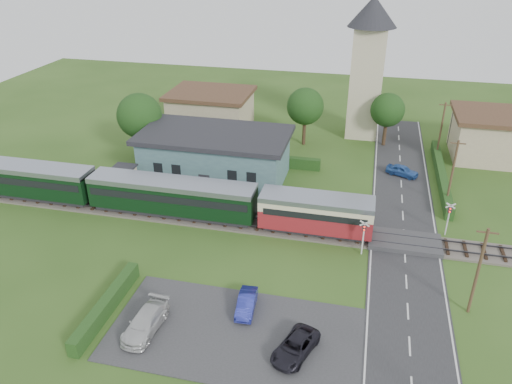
% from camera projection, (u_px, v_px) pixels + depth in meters
% --- Properties ---
extents(ground, '(120.00, 120.00, 0.00)m').
position_uv_depth(ground, '(288.00, 242.00, 43.89)').
color(ground, '#2D4C19').
extents(railway_track, '(76.00, 3.20, 0.49)m').
position_uv_depth(railway_track, '(291.00, 229.00, 45.57)').
color(railway_track, '#4C443D').
rests_on(railway_track, ground).
extents(road, '(6.00, 70.00, 0.05)m').
position_uv_depth(road, '(405.00, 257.00, 41.85)').
color(road, '#28282B').
rests_on(road, ground).
extents(car_park, '(17.00, 9.00, 0.08)m').
position_uv_depth(car_park, '(235.00, 333.00, 33.83)').
color(car_park, '#333335').
rests_on(car_park, ground).
extents(crossing_deck, '(6.20, 3.40, 0.45)m').
position_uv_depth(crossing_deck, '(405.00, 242.00, 43.48)').
color(crossing_deck, '#333335').
rests_on(crossing_deck, ground).
extents(platform, '(30.00, 3.00, 0.45)m').
position_uv_depth(platform, '(199.00, 200.00, 50.31)').
color(platform, gray).
rests_on(platform, ground).
extents(equipment_hut, '(2.30, 2.30, 2.55)m').
position_uv_depth(equipment_hut, '(124.00, 178.00, 51.23)').
color(equipment_hut, beige).
rests_on(equipment_hut, platform).
extents(station_building, '(16.00, 9.00, 5.30)m').
position_uv_depth(station_building, '(215.00, 155.00, 54.16)').
color(station_building, '#42606A').
rests_on(station_building, ground).
extents(train, '(43.20, 2.90, 3.40)m').
position_uv_depth(train, '(141.00, 192.00, 47.58)').
color(train, '#232328').
rests_on(train, ground).
extents(church_tower, '(6.00, 6.00, 17.60)m').
position_uv_depth(church_tower, '(368.00, 58.00, 62.30)').
color(church_tower, beige).
rests_on(church_tower, ground).
extents(house_west, '(10.80, 8.80, 5.50)m').
position_uv_depth(house_west, '(211.00, 111.00, 67.22)').
color(house_west, tan).
rests_on(house_west, ground).
extents(house_east, '(8.80, 8.80, 5.50)m').
position_uv_depth(house_east, '(489.00, 135.00, 59.24)').
color(house_east, tan).
rests_on(house_east, ground).
extents(hedge_carpark, '(0.80, 9.00, 1.20)m').
position_uv_depth(hedge_carpark, '(106.00, 306.00, 35.50)').
color(hedge_carpark, '#193814').
rests_on(hedge_carpark, ground).
extents(hedge_roadside, '(0.80, 18.00, 1.20)m').
position_uv_depth(hedge_roadside, '(441.00, 175.00, 54.54)').
color(hedge_roadside, '#193814').
rests_on(hedge_roadside, ground).
extents(hedge_station, '(22.00, 0.80, 1.30)m').
position_uv_depth(hedge_station, '(227.00, 156.00, 59.00)').
color(hedge_station, '#193814').
rests_on(hedge_station, ground).
extents(tree_a, '(5.20, 5.20, 8.00)m').
position_uv_depth(tree_a, '(139.00, 116.00, 57.54)').
color(tree_a, '#332316').
rests_on(tree_a, ground).
extents(tree_b, '(4.60, 4.60, 7.34)m').
position_uv_depth(tree_b, '(305.00, 106.00, 61.82)').
color(tree_b, '#332316').
rests_on(tree_b, ground).
extents(tree_c, '(4.20, 4.20, 6.78)m').
position_uv_depth(tree_c, '(388.00, 110.00, 61.68)').
color(tree_c, '#332316').
rests_on(tree_c, ground).
extents(utility_pole_b, '(1.40, 0.22, 7.00)m').
position_uv_depth(utility_pole_b, '(478.00, 271.00, 34.15)').
color(utility_pole_b, '#473321').
rests_on(utility_pole_b, ground).
extents(utility_pole_c, '(1.40, 0.22, 7.00)m').
position_uv_depth(utility_pole_c, '(452.00, 173.00, 47.96)').
color(utility_pole_c, '#473321').
rests_on(utility_pole_c, ground).
extents(utility_pole_d, '(1.40, 0.22, 7.00)m').
position_uv_depth(utility_pole_d, '(441.00, 130.00, 58.31)').
color(utility_pole_d, '#473321').
rests_on(utility_pole_d, ground).
extents(crossing_signal_near, '(0.84, 0.28, 3.28)m').
position_uv_depth(crossing_signal_near, '(364.00, 233.00, 41.25)').
color(crossing_signal_near, silver).
rests_on(crossing_signal_near, ground).
extents(crossing_signal_far, '(0.84, 0.28, 3.28)m').
position_uv_depth(crossing_signal_far, '(449.00, 214.00, 43.93)').
color(crossing_signal_far, silver).
rests_on(crossing_signal_far, ground).
extents(streetlamp_west, '(0.30, 0.30, 5.15)m').
position_uv_depth(streetlamp_west, '(147.00, 117.00, 64.21)').
color(streetlamp_west, '#3F3F47').
rests_on(streetlamp_west, ground).
extents(streetlamp_east, '(0.30, 0.30, 5.15)m').
position_uv_depth(streetlamp_east, '(451.00, 122.00, 62.53)').
color(streetlamp_east, '#3F3F47').
rests_on(streetlamp_east, ground).
extents(car_on_road, '(3.82, 2.69, 1.21)m').
position_uv_depth(car_on_road, '(402.00, 171.00, 55.48)').
color(car_on_road, '#2C58A4').
rests_on(car_on_road, road).
extents(car_park_blue, '(1.50, 3.55, 1.14)m').
position_uv_depth(car_park_blue, '(246.00, 303.00, 35.66)').
color(car_park_blue, navy).
rests_on(car_park_blue, car_park).
extents(car_park_silver, '(2.18, 4.74, 1.34)m').
position_uv_depth(car_park_silver, '(145.00, 322.00, 33.79)').
color(car_park_silver, silver).
rests_on(car_park_silver, car_park).
extents(car_park_dark, '(3.12, 4.47, 1.13)m').
position_uv_depth(car_park_dark, '(295.00, 347.00, 31.91)').
color(car_park_dark, black).
rests_on(car_park_dark, car_park).
extents(pedestrian_near, '(0.71, 0.53, 1.76)m').
position_uv_depth(pedestrian_near, '(271.00, 198.00, 48.37)').
color(pedestrian_near, gray).
rests_on(pedestrian_near, platform).
extents(pedestrian_far, '(0.95, 1.07, 1.82)m').
position_uv_depth(pedestrian_far, '(162.00, 186.00, 50.61)').
color(pedestrian_far, gray).
rests_on(pedestrian_far, platform).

